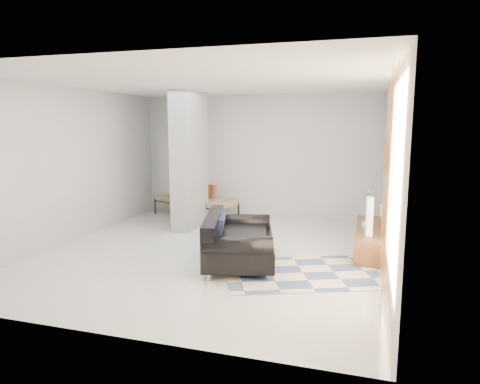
% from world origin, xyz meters
% --- Properties ---
extents(floor, '(6.00, 6.00, 0.00)m').
position_xyz_m(floor, '(0.00, 0.00, 0.00)').
color(floor, silver).
rests_on(floor, ground).
extents(ceiling, '(6.00, 6.00, 0.00)m').
position_xyz_m(ceiling, '(0.00, 0.00, 2.80)').
color(ceiling, white).
rests_on(ceiling, wall_back).
extents(wall_back, '(6.00, 0.00, 6.00)m').
position_xyz_m(wall_back, '(0.00, 3.00, 1.40)').
color(wall_back, silver).
rests_on(wall_back, ground).
extents(wall_front, '(6.00, 0.00, 6.00)m').
position_xyz_m(wall_front, '(0.00, -3.00, 1.40)').
color(wall_front, silver).
rests_on(wall_front, ground).
extents(wall_left, '(0.00, 6.00, 6.00)m').
position_xyz_m(wall_left, '(-2.75, 0.00, 1.40)').
color(wall_left, silver).
rests_on(wall_left, ground).
extents(wall_right, '(0.00, 6.00, 6.00)m').
position_xyz_m(wall_right, '(2.75, 0.00, 1.40)').
color(wall_right, silver).
rests_on(wall_right, ground).
extents(partition_column, '(0.35, 1.20, 2.80)m').
position_xyz_m(partition_column, '(-1.10, 1.60, 1.40)').
color(partition_column, '#9A9EA1').
rests_on(partition_column, floor).
extents(hallway_door, '(0.85, 0.06, 2.04)m').
position_xyz_m(hallway_door, '(-2.10, 2.96, 1.02)').
color(hallway_door, silver).
rests_on(hallway_door, floor).
extents(curtain, '(0.00, 2.55, 2.55)m').
position_xyz_m(curtain, '(2.67, -1.15, 1.45)').
color(curtain, orange).
rests_on(curtain, wall_right).
extents(wall_art, '(0.04, 0.45, 0.55)m').
position_xyz_m(wall_art, '(2.72, 0.90, 1.65)').
color(wall_art, '#34170E').
rests_on(wall_art, wall_right).
extents(media_console, '(0.45, 1.98, 0.80)m').
position_xyz_m(media_console, '(2.52, 0.90, 0.20)').
color(media_console, brown).
rests_on(media_console, floor).
extents(loveseat, '(1.42, 1.93, 0.76)m').
position_xyz_m(loveseat, '(0.52, -0.39, 0.35)').
color(loveseat, silver).
rests_on(loveseat, floor).
extents(daybed, '(2.11, 1.43, 0.77)m').
position_xyz_m(daybed, '(-1.42, 2.63, 0.41)').
color(daybed, black).
rests_on(daybed, floor).
extents(area_rug, '(2.61, 2.20, 0.01)m').
position_xyz_m(area_rug, '(1.60, -0.58, 0.01)').
color(area_rug, beige).
rests_on(area_rug, floor).
extents(cylinder_lamp, '(0.11, 0.11, 0.62)m').
position_xyz_m(cylinder_lamp, '(2.50, 0.32, 0.71)').
color(cylinder_lamp, white).
rests_on(cylinder_lamp, media_console).
extents(bronze_figurine, '(0.14, 0.14, 0.24)m').
position_xyz_m(bronze_figurine, '(2.47, 1.31, 0.52)').
color(bronze_figurine, black).
rests_on(bronze_figurine, media_console).
extents(vase, '(0.21, 0.21, 0.20)m').
position_xyz_m(vase, '(2.47, 0.78, 0.50)').
color(vase, silver).
rests_on(vase, media_console).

